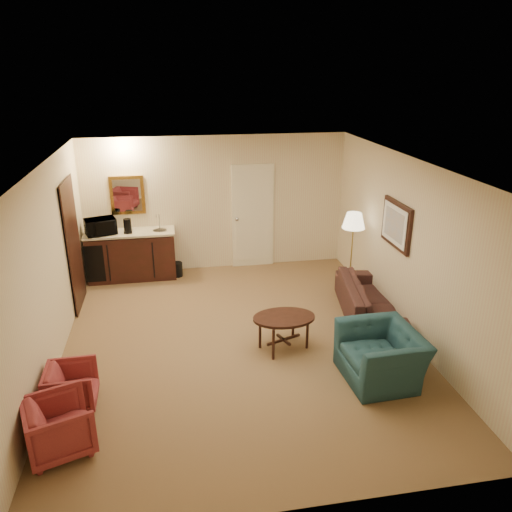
{
  "coord_description": "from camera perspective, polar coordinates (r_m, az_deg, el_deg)",
  "views": [
    {
      "loc": [
        -0.86,
        -6.31,
        3.8
      ],
      "look_at": [
        0.33,
        0.5,
        1.15
      ],
      "focal_mm": 35.0,
      "sensor_mm": 36.0,
      "label": 1
    }
  ],
  "objects": [
    {
      "name": "rose_chair_far",
      "position": [
        5.82,
        -21.6,
        -17.38
      ],
      "size": [
        0.78,
        0.81,
        0.66
      ],
      "primitive_type": "imported",
      "rotation": [
        0.0,
        0.0,
        1.91
      ],
      "color": "#9A3432",
      "rests_on": "ground"
    },
    {
      "name": "teal_armchair",
      "position": [
        6.63,
        14.17,
        -10.08
      ],
      "size": [
        0.73,
        1.07,
        0.9
      ],
      "primitive_type": "imported",
      "rotation": [
        0.0,
        0.0,
        -1.52
      ],
      "color": "#1F444D",
      "rests_on": "ground"
    },
    {
      "name": "coffee_maker",
      "position": [
        9.41,
        -14.47,
        3.34
      ],
      "size": [
        0.16,
        0.16,
        0.26
      ],
      "primitive_type": "cylinder",
      "rotation": [
        0.0,
        0.0,
        0.12
      ],
      "color": "black",
      "rests_on": "wetbar_cabinet"
    },
    {
      "name": "coffee_table",
      "position": [
        7.17,
        3.18,
        -8.69
      ],
      "size": [
        1.03,
        0.87,
        0.51
      ],
      "primitive_type": "cube",
      "rotation": [
        0.0,
        0.0,
        0.36
      ],
      "color": "#321710",
      "rests_on": "ground"
    },
    {
      "name": "rose_chair_near",
      "position": [
        6.43,
        -20.34,
        -13.63
      ],
      "size": [
        0.54,
        0.57,
        0.58
      ],
      "primitive_type": "imported",
      "rotation": [
        0.0,
        0.0,
        1.59
      ],
      "color": "#9A3432",
      "rests_on": "ground"
    },
    {
      "name": "waste_bin",
      "position": [
        9.68,
        -9.04,
        -1.52
      ],
      "size": [
        0.23,
        0.23,
        0.27
      ],
      "primitive_type": "cylinder",
      "rotation": [
        0.0,
        0.0,
        -0.04
      ],
      "color": "black",
      "rests_on": "ground"
    },
    {
      "name": "floor_lamp",
      "position": [
        8.84,
        10.85,
        0.32
      ],
      "size": [
        0.48,
        0.48,
        1.47
      ],
      "primitive_type": "cube",
      "rotation": [
        0.0,
        0.0,
        0.28
      ],
      "color": "#AD9239",
      "rests_on": "ground"
    },
    {
      "name": "room_walls",
      "position": [
        7.42,
        -3.64,
        4.65
      ],
      "size": [
        5.02,
        6.01,
        2.61
      ],
      "color": "beige",
      "rests_on": "ground"
    },
    {
      "name": "microwave",
      "position": [
        9.46,
        -17.38,
        3.43
      ],
      "size": [
        0.59,
        0.44,
        0.36
      ],
      "primitive_type": "imported",
      "rotation": [
        0.0,
        0.0,
        0.32
      ],
      "color": "black",
      "rests_on": "wetbar_cabinet"
    },
    {
      "name": "sofa",
      "position": [
        8.13,
        12.85,
        -4.38
      ],
      "size": [
        0.91,
        2.06,
        0.78
      ],
      "primitive_type": "imported",
      "rotation": [
        0.0,
        0.0,
        1.4
      ],
      "color": "black",
      "rests_on": "ground"
    },
    {
      "name": "ground",
      "position": [
        7.42,
        -1.89,
        -9.84
      ],
      "size": [
        6.0,
        6.0,
        0.0
      ],
      "primitive_type": "plane",
      "color": "olive",
      "rests_on": "ground"
    },
    {
      "name": "wetbar_cabinet",
      "position": [
        9.66,
        -14.0,
        0.12
      ],
      "size": [
        1.64,
        0.58,
        0.92
      ],
      "primitive_type": "cube",
      "color": "#361411",
      "rests_on": "ground"
    }
  ]
}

